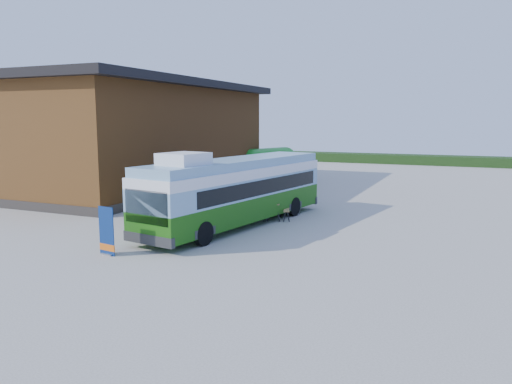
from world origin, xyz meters
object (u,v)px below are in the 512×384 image
at_px(person_a, 211,194).
at_px(slurry_tanker, 269,160).
at_px(person_b, 248,200).
at_px(picnic_table, 274,206).
at_px(banner, 107,235).
at_px(bus, 237,189).

relative_size(person_a, slurry_tanker, 0.26).
distance_m(person_a, person_b, 2.86).
xyz_separation_m(picnic_table, person_b, (-1.48, 0.17, 0.18)).
bearing_deg(slurry_tanker, person_b, -51.06).
relative_size(person_b, slurry_tanker, 0.26).
bearing_deg(banner, bus, 82.07).
distance_m(picnic_table, person_a, 4.33).
xyz_separation_m(person_a, person_b, (2.68, -1.00, -0.01)).
distance_m(banner, picnic_table, 9.05).
height_order(banner, person_b, banner).
distance_m(bus, picnic_table, 2.47).
height_order(bus, person_a, bus).
relative_size(banner, person_a, 1.06).
bearing_deg(person_b, banner, 43.18).
xyz_separation_m(bus, person_a, (-3.10, 3.14, -0.87)).
xyz_separation_m(person_a, slurry_tanker, (-3.12, 15.87, 0.58)).
relative_size(person_a, person_b, 1.01).
xyz_separation_m(bus, person_b, (-0.42, 2.14, -0.88)).
bearing_deg(picnic_table, slurry_tanker, 92.80).
relative_size(picnic_table, person_a, 1.13).
relative_size(banner, picnic_table, 0.93).
distance_m(bus, slurry_tanker, 20.01).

